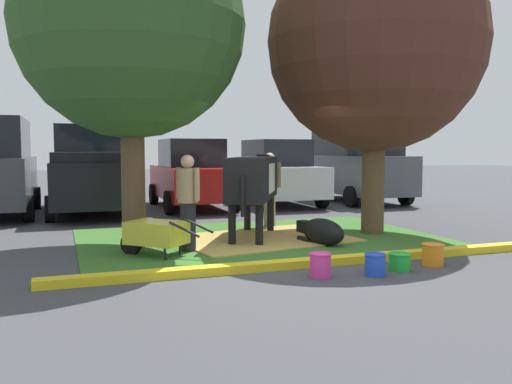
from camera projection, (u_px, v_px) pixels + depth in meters
name	position (u px, v px, depth m)	size (l,w,h in m)	color
ground_plane	(295.00, 261.00, 8.43)	(80.00, 80.00, 0.00)	#424247
grass_island	(260.00, 239.00, 10.43)	(6.75, 4.76, 0.02)	#386B28
curb_yellow	(320.00, 262.00, 8.06)	(7.95, 0.24, 0.12)	yellow
hay_bedding	(261.00, 239.00, 10.32)	(3.20, 2.40, 0.04)	tan
shade_tree_left	(130.00, 24.00, 9.23)	(3.95, 3.95, 5.86)	brown
shade_tree_right	(375.00, 44.00, 10.81)	(4.34, 4.34, 6.02)	brown
cow_holstein	(254.00, 179.00, 10.49)	(1.85, 2.91, 1.62)	black
calf_lying	(322.00, 232.00, 9.82)	(0.63, 1.33, 0.48)	black
person_handler	(188.00, 200.00, 9.08)	(0.34, 0.47, 1.64)	black
person_visitor_near	(270.00, 187.00, 12.01)	(0.41, 0.40, 1.65)	#9E7F5B
wheelbarrow	(155.00, 233.00, 8.68)	(1.36, 1.33, 0.63)	gold
bucket_pink	(320.00, 264.00, 7.36)	(0.31, 0.31, 0.33)	#EA3893
bucket_blue	(375.00, 264.00, 7.43)	(0.31, 0.31, 0.30)	blue
bucket_green	(399.00, 261.00, 7.73)	(0.33, 0.33, 0.25)	green
bucket_orange	(433.00, 254.00, 8.08)	(0.34, 0.34, 0.33)	orange
pickup_truck_black	(91.00, 172.00, 14.81)	(2.30, 5.44, 2.42)	black
sedan_red	(191.00, 175.00, 15.90)	(2.09, 4.43, 2.02)	red
sedan_blue	(276.00, 173.00, 16.89)	(2.09, 4.43, 2.02)	silver
suv_black	(355.00, 163.00, 17.74)	(2.19, 4.64, 2.52)	#4C5156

